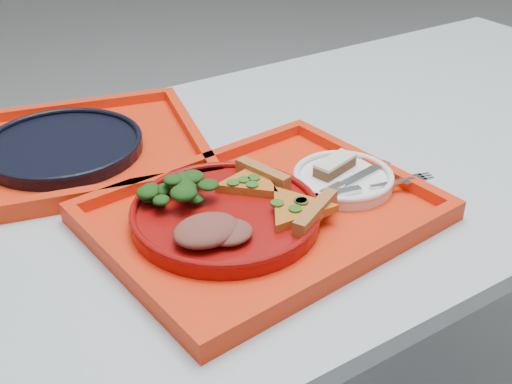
# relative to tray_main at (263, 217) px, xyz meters

# --- Properties ---
(table) EXTENTS (1.60, 0.80, 0.75)m
(table) POSITION_rel_tray_main_xyz_m (0.26, 0.13, -0.08)
(table) COLOR #9EAAB1
(table) RESTS_ON ground
(tray_main) EXTENTS (0.48, 0.39, 0.01)m
(tray_main) POSITION_rel_tray_main_xyz_m (0.00, 0.00, 0.00)
(tray_main) COLOR red
(tray_main) RESTS_ON table
(tray_far) EXTENTS (0.52, 0.45, 0.01)m
(tray_far) POSITION_rel_tray_main_xyz_m (-0.17, 0.34, 0.00)
(tray_far) COLOR red
(tray_far) RESTS_ON table
(dinner_plate) EXTENTS (0.26, 0.26, 0.02)m
(dinner_plate) POSITION_rel_tray_main_xyz_m (-0.05, 0.01, 0.02)
(dinner_plate) COLOR maroon
(dinner_plate) RESTS_ON tray_main
(side_plate) EXTENTS (0.15, 0.15, 0.01)m
(side_plate) POSITION_rel_tray_main_xyz_m (0.15, 0.00, 0.01)
(side_plate) COLOR white
(side_plate) RESTS_ON tray_main
(navy_plate) EXTENTS (0.26, 0.26, 0.02)m
(navy_plate) POSITION_rel_tray_main_xyz_m (-0.17, 0.34, 0.01)
(navy_plate) COLOR black
(navy_plate) RESTS_ON tray_far
(pizza_slice_a) EXTENTS (0.14, 0.15, 0.02)m
(pizza_slice_a) POSITION_rel_tray_main_xyz_m (0.02, -0.05, 0.03)
(pizza_slice_a) COLOR orange
(pizza_slice_a) RESTS_ON dinner_plate
(pizza_slice_b) EXTENTS (0.13, 0.12, 0.02)m
(pizza_slice_b) POSITION_rel_tray_main_xyz_m (0.01, 0.05, 0.03)
(pizza_slice_b) COLOR orange
(pizza_slice_b) RESTS_ON dinner_plate
(salad_heap) EXTENTS (0.09, 0.08, 0.04)m
(salad_heap) POSITION_rel_tray_main_xyz_m (-0.10, 0.07, 0.05)
(salad_heap) COLOR black
(salad_heap) RESTS_ON dinner_plate
(meat_portion) EXTENTS (0.09, 0.07, 0.03)m
(meat_portion) POSITION_rel_tray_main_xyz_m (-0.11, -0.03, 0.04)
(meat_portion) COLOR brown
(meat_portion) RESTS_ON dinner_plate
(dessert_bar) EXTENTS (0.08, 0.05, 0.02)m
(dessert_bar) POSITION_rel_tray_main_xyz_m (0.15, 0.02, 0.03)
(dessert_bar) COLOR #4C3019
(dessert_bar) RESTS_ON side_plate
(knife) EXTENTS (0.19, 0.05, 0.01)m
(knife) POSITION_rel_tray_main_xyz_m (0.14, -0.02, 0.02)
(knife) COLOR silver
(knife) RESTS_ON side_plate
(fork) EXTENTS (0.19, 0.06, 0.01)m
(fork) POSITION_rel_tray_main_xyz_m (0.15, -0.05, 0.02)
(fork) COLOR silver
(fork) RESTS_ON side_plate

